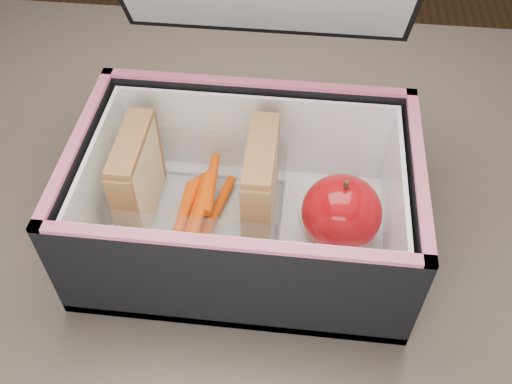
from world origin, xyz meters
TOP-DOWN VIEW (x-y plane):
  - kitchen_table at (0.00, 0.00)m, footprint 1.20×0.80m
  - lunch_bag at (-0.04, -0.05)m, footprint 0.33×0.33m
  - plastic_tub at (-0.09, -0.04)m, footprint 0.17×0.12m
  - sandwich_left at (-0.15, -0.04)m, footprint 0.03×0.09m
  - sandwich_right at (-0.02, -0.04)m, footprint 0.03×0.10m
  - carrot_sticks at (-0.09, -0.04)m, footprint 0.06×0.14m
  - paper_napkin at (0.06, -0.05)m, footprint 0.09×0.09m
  - red_apple at (0.06, -0.06)m, footprint 0.09×0.09m

SIDE VIEW (x-z plane):
  - kitchen_table at x=0.00m, z-range 0.28..1.03m
  - paper_napkin at x=0.06m, z-range 0.77..0.77m
  - carrot_sticks at x=-0.09m, z-range 0.77..0.80m
  - plastic_tub at x=-0.09m, z-range 0.77..0.84m
  - red_apple at x=0.06m, z-range 0.77..0.85m
  - sandwich_left at x=-0.15m, z-range 0.77..0.87m
  - lunch_bag at x=-0.04m, z-range 0.67..0.98m
  - sandwich_right at x=-0.02m, z-range 0.77..0.88m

